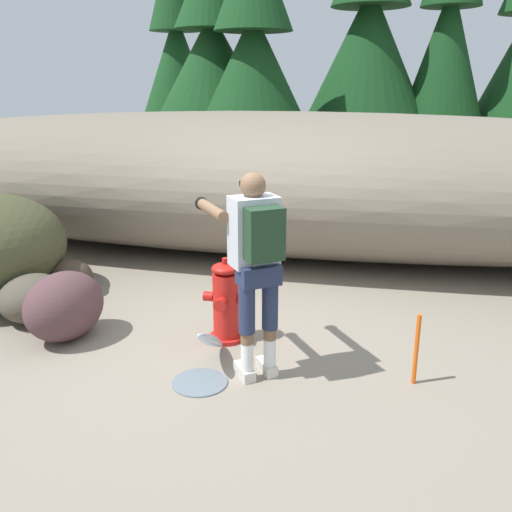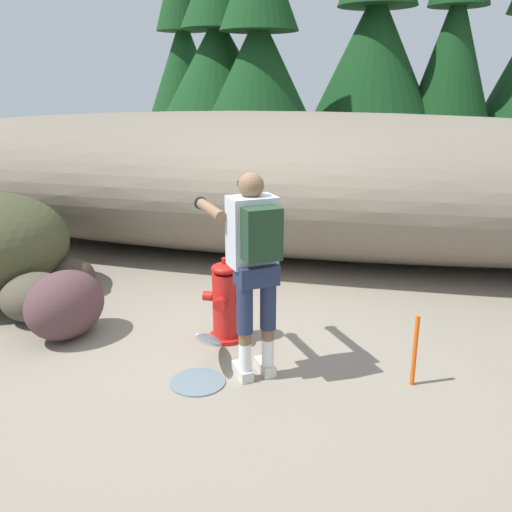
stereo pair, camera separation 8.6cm
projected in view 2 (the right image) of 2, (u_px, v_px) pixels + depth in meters
The scene contains 14 objects.
ground_plane at pixel (228, 348), 5.11m from camera, with size 56.00×56.00×0.04m, color gray.
dirt_embankment at pixel (289, 183), 7.75m from camera, with size 17.01×3.20×1.95m, color #756B5B.
fire_hydrant at pixel (225, 303), 5.13m from camera, with size 0.42×0.37×0.81m.
hydrant_water_jet at pixel (207, 350), 4.66m from camera, with size 0.45×0.90×0.48m.
utility_worker at pixel (253, 251), 4.32m from camera, with size 0.88×1.01×1.68m.
boulder_mid at pixel (65, 305), 5.21m from camera, with size 0.81×0.62×0.65m, color #513539.
boulder_small at pixel (35, 297), 5.62m from camera, with size 0.69×0.68×0.49m, color #4C4539.
boulder_outlier at pixel (73, 276), 6.31m from camera, with size 0.50×0.47×0.42m, color #413529.
pine_tree_far_left at pixel (184, 48), 14.25m from camera, with size 2.09×2.09×5.96m.
pine_tree_left at pixel (218, 45), 11.78m from camera, with size 2.44×2.44×5.19m.
pine_tree_center at pixel (259, 50), 10.82m from camera, with size 2.39×2.39×5.26m.
pine_tree_right at pixel (376, 26), 11.94m from camera, with size 2.64×2.64×6.19m.
pine_tree_far_right at pixel (456, 29), 11.70m from camera, with size 1.95×1.95×6.51m.
survey_stake at pixel (415, 351), 4.37m from camera, with size 0.04×0.04×0.60m, color #E55914.
Camera 2 is at (1.31, -4.44, 2.33)m, focal length 38.82 mm.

